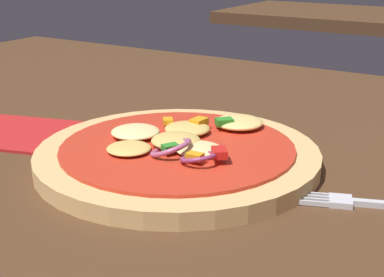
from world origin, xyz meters
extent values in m
cube|color=#4C301C|center=(0.00, 0.00, 0.02)|extent=(1.40, 0.89, 0.04)
cylinder|color=tan|center=(0.00, -0.04, 0.04)|extent=(0.27, 0.27, 0.02)
cylinder|color=red|center=(0.00, -0.04, 0.05)|extent=(0.22, 0.22, 0.00)
ellipsoid|color=#E5BC60|center=(-0.03, -0.08, 0.06)|extent=(0.04, 0.04, 0.01)
ellipsoid|color=#F4DB8E|center=(0.03, -0.05, 0.06)|extent=(0.04, 0.04, 0.01)
ellipsoid|color=#E5BC60|center=(0.00, -0.04, 0.06)|extent=(0.05, 0.05, 0.01)
ellipsoid|color=#EFCC72|center=(0.02, 0.04, 0.06)|extent=(0.05, 0.05, 0.01)
ellipsoid|color=#E5BC60|center=(-0.01, -0.01, 0.06)|extent=(0.04, 0.04, 0.01)
ellipsoid|color=#F4DB8E|center=(-0.05, -0.04, 0.06)|extent=(0.05, 0.05, 0.01)
torus|color=#93386B|center=(0.04, -0.07, 0.06)|extent=(0.04, 0.04, 0.01)
torus|color=#B25984|center=(0.01, -0.06, 0.06)|extent=(0.04, 0.04, 0.02)
cube|color=orange|center=(-0.01, 0.01, 0.06)|extent=(0.01, 0.02, 0.01)
cube|color=red|center=(0.05, -0.06, 0.06)|extent=(0.02, 0.02, 0.01)
cube|color=#2D8C28|center=(0.01, -0.06, 0.06)|extent=(0.02, 0.02, 0.01)
cube|color=orange|center=(-0.04, 0.00, 0.06)|extent=(0.02, 0.02, 0.01)
cube|color=#2D8C28|center=(0.01, 0.02, 0.06)|extent=(0.02, 0.02, 0.01)
cube|color=orange|center=(0.04, -0.07, 0.06)|extent=(0.01, 0.01, 0.01)
cube|color=silver|center=(0.16, -0.04, 0.04)|extent=(0.02, 0.02, 0.01)
cube|color=silver|center=(0.13, -0.04, 0.04)|extent=(0.03, 0.01, 0.00)
cube|color=silver|center=(0.13, -0.05, 0.04)|extent=(0.03, 0.01, 0.00)
cube|color=silver|center=(0.13, -0.06, 0.04)|extent=(0.03, 0.01, 0.00)
cube|color=silver|center=(0.14, -0.06, 0.04)|extent=(0.03, 0.01, 0.00)
cube|color=#B21E1E|center=(-0.20, -0.06, 0.04)|extent=(0.15, 0.14, 0.00)
cube|color=#4C301C|center=(-0.21, 1.30, 0.02)|extent=(0.81, 0.44, 0.04)
camera|label=1|loc=(0.27, -0.45, 0.23)|focal=51.96mm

